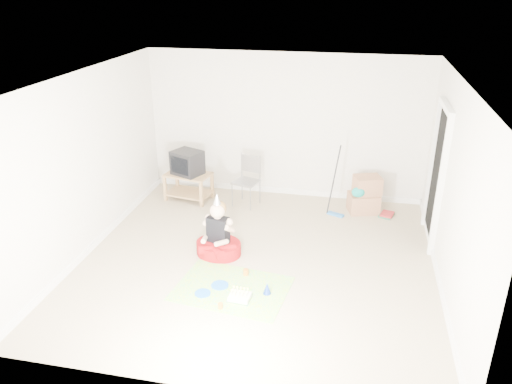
% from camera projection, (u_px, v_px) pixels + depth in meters
% --- Properties ---
extents(ground, '(5.00, 5.00, 0.00)m').
position_uv_depth(ground, '(257.00, 261.00, 7.19)').
color(ground, tan).
rests_on(ground, ground).
extents(doorway_recess, '(0.02, 0.90, 2.05)m').
position_uv_depth(doorway_recess, '(437.00, 177.00, 7.39)').
color(doorway_recess, black).
rests_on(doorway_recess, ground).
extents(tv_stand, '(0.87, 0.62, 0.50)m').
position_uv_depth(tv_stand, '(189.00, 184.00, 9.06)').
color(tv_stand, '#A17848').
rests_on(tv_stand, ground).
extents(crt_tv, '(0.62, 0.58, 0.43)m').
position_uv_depth(crt_tv, '(187.00, 163.00, 8.90)').
color(crt_tv, black).
rests_on(crt_tv, tv_stand).
extents(folding_chair, '(0.50, 0.49, 0.91)m').
position_uv_depth(folding_chair, '(246.00, 182.00, 8.77)').
color(folding_chair, gray).
rests_on(folding_chair, ground).
extents(cardboard_boxes, '(0.60, 0.53, 0.64)m').
position_uv_depth(cardboard_boxes, '(365.00, 195.00, 8.57)').
color(cardboard_boxes, '#A97451').
rests_on(cardboard_boxes, ground).
extents(floor_mop, '(0.30, 0.37, 1.16)m').
position_uv_depth(floor_mop, '(336.00, 201.00, 8.45)').
color(floor_mop, blue).
rests_on(floor_mop, ground).
extents(book_pile, '(0.29, 0.33, 0.06)m').
position_uv_depth(book_pile, '(387.00, 215.00, 8.50)').
color(book_pile, '#236A49').
rests_on(book_pile, ground).
extents(seated_woman, '(0.80, 0.80, 0.97)m').
position_uv_depth(seated_woman, '(218.00, 241.00, 7.29)').
color(seated_woman, maroon).
rests_on(seated_woman, ground).
extents(party_mat, '(1.57, 1.22, 0.01)m').
position_uv_depth(party_mat, '(232.00, 288.00, 6.54)').
color(party_mat, '#FA349B').
rests_on(party_mat, ground).
extents(birthday_cake, '(0.28, 0.23, 0.13)m').
position_uv_depth(birthday_cake, '(240.00, 297.00, 6.30)').
color(birthday_cake, white).
rests_on(birthday_cake, party_mat).
extents(blue_plate_near, '(0.28, 0.28, 0.01)m').
position_uv_depth(blue_plate_near, '(220.00, 285.00, 6.59)').
color(blue_plate_near, blue).
rests_on(blue_plate_near, party_mat).
extents(blue_plate_far, '(0.24, 0.24, 0.01)m').
position_uv_depth(blue_plate_far, '(203.00, 293.00, 6.43)').
color(blue_plate_far, blue).
rests_on(blue_plate_far, party_mat).
extents(orange_cup_near, '(0.10, 0.10, 0.08)m').
position_uv_depth(orange_cup_near, '(246.00, 272.00, 6.82)').
color(orange_cup_near, orange).
rests_on(orange_cup_near, party_mat).
extents(orange_cup_far, '(0.07, 0.07, 0.07)m').
position_uv_depth(orange_cup_far, '(220.00, 306.00, 6.13)').
color(orange_cup_far, orange).
rests_on(orange_cup_far, party_mat).
extents(blue_party_hat, '(0.14, 0.14, 0.16)m').
position_uv_depth(blue_party_hat, '(267.00, 288.00, 6.40)').
color(blue_party_hat, blue).
rests_on(blue_party_hat, party_mat).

